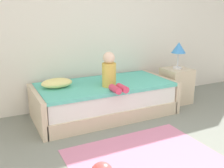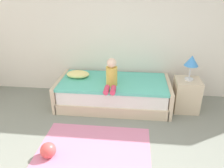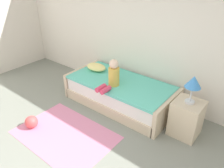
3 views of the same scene
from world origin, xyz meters
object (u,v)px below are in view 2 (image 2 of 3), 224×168
nightstand (186,95)px  child_figure (111,75)px  bed (113,93)px  table_lamp (192,62)px  toy_ball (48,150)px  pillow (78,74)px

nightstand → child_figure: child_figure is taller
bed → table_lamp: size_ratio=4.69×
nightstand → toy_ball: 2.56m
nightstand → pillow: pillow is taller
child_figure → pillow: bearing=154.4°
table_lamp → child_figure: (-1.36, -0.19, -0.23)m
child_figure → toy_ball: child_figure is taller
nightstand → table_lamp: table_lamp is taller
bed → pillow: pillow is taller
child_figure → toy_ball: 1.60m
pillow → nightstand: bearing=-4.0°
bed → pillow: 0.77m
child_figure → pillow: child_figure is taller
table_lamp → toy_ball: (-2.09, -1.48, -0.83)m
bed → toy_ball: (-0.74, -1.52, -0.14)m
nightstand → table_lamp: (-0.00, 0.00, 0.64)m
nightstand → pillow: (-2.05, 0.14, 0.26)m
nightstand → toy_ball: size_ratio=2.78×
table_lamp → pillow: size_ratio=1.02×
table_lamp → child_figure: bearing=-172.2°
nightstand → toy_ball: nightstand is taller
child_figure → table_lamp: bearing=7.8°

